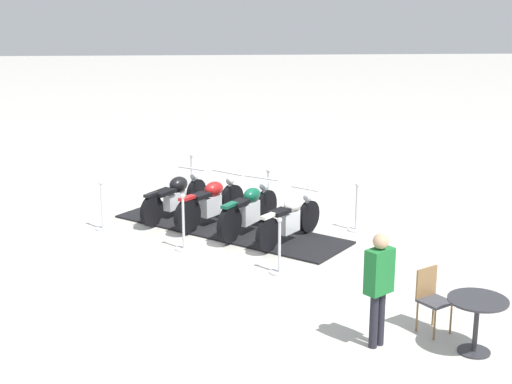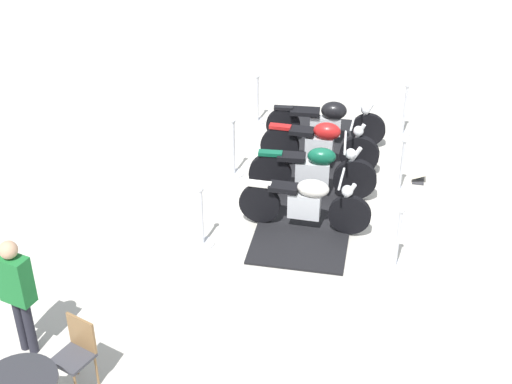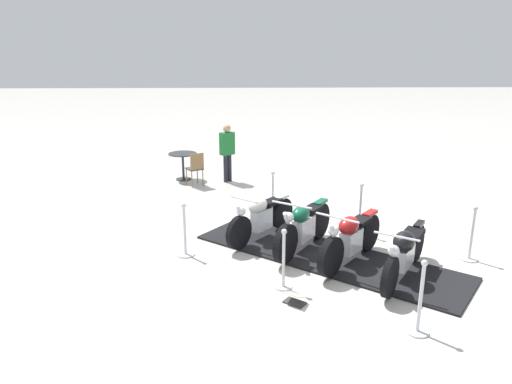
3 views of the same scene
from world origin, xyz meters
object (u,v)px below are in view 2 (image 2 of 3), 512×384
Objects in this scene: info_placard at (418,177)px; cafe_chair_near_table at (77,350)px; stanchion_left_front at (202,228)px; bystander_person at (17,288)px; stanchion_left_rear at (257,107)px; stanchion_right_rear at (404,118)px; motorcycle_maroon at (321,144)px; stanchion_left_mid at (234,158)px; motorcycle_black at (328,120)px; stanchion_right_front at (397,249)px; stanchion_right_mid at (401,173)px; motorcycle_cream at (306,202)px; motorcycle_forest at (314,171)px.

cafe_chair_near_table is at bearing -34.64° from info_placard.
info_placard is at bearing 91.02° from stanchion_left_front.
bystander_person is at bearing -95.04° from cafe_chair_near_table.
stanchion_left_rear is 0.96× the size of stanchion_right_rear.
stanchion_right_rear reaches higher than info_placard.
bystander_person is at bearing -117.84° from motorcycle_maroon.
info_placard is (-0.07, 4.14, -0.23)m from stanchion_left_front.
stanchion_left_mid is 3.26m from info_placard.
motorcycle_black is 3.91m from stanchion_right_front.
cafe_chair_near_table is (2.01, -2.41, 0.25)m from stanchion_left_front.
stanchion_right_rear is 2.80× the size of info_placard.
stanchion_left_rear is at bearing -164.55° from stanchion_right_mid.
bystander_person reaches higher than motorcycle_cream.
motorcycle_forest is at bearing 92.48° from motorcycle_cream.
motorcycle_cream is 1.75× the size of cafe_chair_near_table.
bystander_person reaches higher than motorcycle_maroon.
motorcycle_forest reaches higher than motorcycle_cream.
motorcycle_forest reaches higher than info_placard.
motorcycle_cream is at bearing -42.87° from info_placard.
stanchion_right_front is (3.44, -2.66, -0.05)m from stanchion_right_rear.
motorcycle_cream is at bearing -27.11° from bystander_person.
stanchion_left_mid is at bearing -159.79° from motorcycle_maroon.
stanchion_left_rear is at bearing 142.26° from stanchion_left_mid.
bystander_person is at bearing -80.65° from stanchion_right_mid.
motorcycle_black is (-1.53, 1.20, -0.00)m from motorcycle_forest.
info_placard is at bearing -27.30° from bystander_person.
motorcycle_forest is at bearing -19.90° from bystander_person.
info_placard is at bearing 23.67° from stanchion_left_rear.
motorcycle_cream is at bearing -81.97° from stanchion_right_mid.
cafe_chair_near_table is (3.73, -3.74, 0.22)m from stanchion_left_mid.
bystander_person is at bearing -68.45° from stanchion_left_front.
bystander_person is (1.56, -5.05, 0.48)m from motorcycle_forest.
stanchion_left_rear is 1.02× the size of stanchion_right_mid.
stanchion_left_mid is 1.03× the size of stanchion_right_rear.
motorcycle_maroon is 3.05m from stanchion_left_front.
info_placard is at bearing -0.20° from motorcycle_maroon.
bystander_person is (2.32, -5.65, 0.48)m from motorcycle_maroon.
motorcycle_forest is 1.80× the size of stanchion_left_front.
stanchion_left_mid reaches higher than stanchion_left_rear.
motorcycle_maroon is 1.69× the size of stanchion_right_mid.
motorcycle_cream reaches higher than cafe_chair_near_table.
stanchion_left_front is at bearing -90.93° from stanchion_right_mid.
motorcycle_maroon is 0.98m from motorcycle_black.
stanchion_right_rear is (-0.46, 2.16, -0.16)m from motorcycle_maroon.
stanchion_left_mid is at bearing -37.74° from stanchion_left_rear.
motorcycle_forest is 3.05m from stanchion_left_rear.
stanchion_left_mid is at bearing -164.55° from stanchion_right_front.
stanchion_left_front is at bearing -117.04° from motorcycle_maroon.
bystander_person is at bearing -128.82° from motorcycle_forest.
stanchion_right_mid is at bearing -37.74° from stanchion_right_rear.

